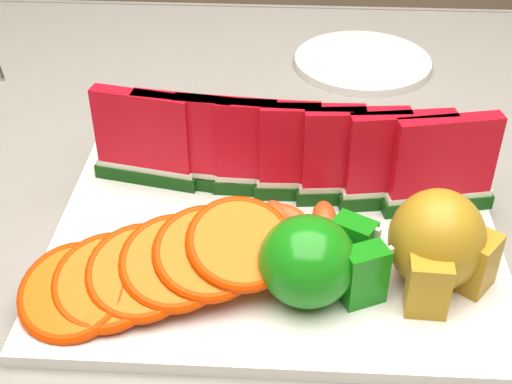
% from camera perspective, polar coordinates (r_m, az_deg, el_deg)
% --- Properties ---
extents(table, '(1.40, 0.90, 0.75)m').
position_cam_1_polar(table, '(0.77, -2.96, -7.03)').
color(table, '#452718').
rests_on(table, ground).
extents(tablecloth, '(1.53, 1.03, 0.20)m').
position_cam_1_polar(tablecloth, '(0.73, -3.11, -3.44)').
color(tablecloth, gray).
rests_on(tablecloth, table).
extents(platter, '(0.40, 0.30, 0.01)m').
position_cam_1_polar(platter, '(0.65, 1.55, -4.04)').
color(platter, silver).
rests_on(platter, tablecloth).
extents(apple_cluster, '(0.11, 0.09, 0.07)m').
position_cam_1_polar(apple_cluster, '(0.57, 4.85, -5.53)').
color(apple_cluster, '#469522').
rests_on(apple_cluster, platter).
extents(pear_cluster, '(0.10, 0.10, 0.09)m').
position_cam_1_polar(pear_cluster, '(0.59, 14.39, -4.07)').
color(pear_cluster, '#AE6B04').
rests_on(pear_cluster, platter).
extents(side_plate, '(0.20, 0.20, 0.01)m').
position_cam_1_polar(side_plate, '(0.97, 8.51, 10.26)').
color(side_plate, silver).
rests_on(side_plate, tablecloth).
extents(watermelon_row, '(0.39, 0.07, 0.10)m').
position_cam_1_polar(watermelon_row, '(0.67, 2.67, 3.10)').
color(watermelon_row, '#113C0D').
rests_on(watermelon_row, platter).
extents(orange_fan_front, '(0.24, 0.15, 0.06)m').
position_cam_1_polar(orange_fan_front, '(0.58, -7.87, -5.98)').
color(orange_fan_front, '#F33300').
rests_on(orange_fan_front, platter).
extents(orange_fan_back, '(0.28, 0.10, 0.04)m').
position_cam_1_polar(orange_fan_back, '(0.73, 0.31, 3.75)').
color(orange_fan_back, '#F33300').
rests_on(orange_fan_back, platter).
extents(tangerine_segments, '(0.16, 0.06, 0.03)m').
position_cam_1_polar(tangerine_segments, '(0.64, 0.00, -2.61)').
color(tangerine_segments, '#FF4400').
rests_on(tangerine_segments, platter).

